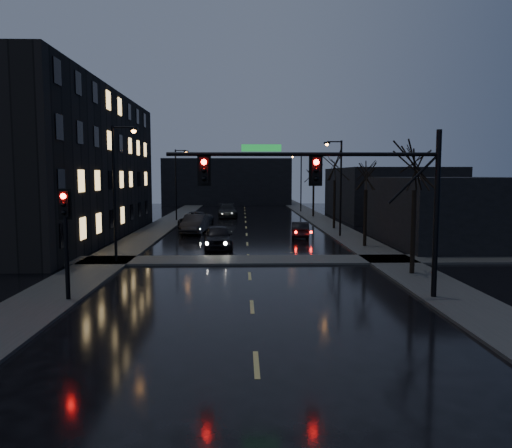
{
  "coord_description": "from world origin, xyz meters",
  "views": [
    {
      "loc": [
        -0.38,
        -11.19,
        5.16
      ],
      "look_at": [
        0.18,
        8.79,
        3.2
      ],
      "focal_mm": 35.0,
      "sensor_mm": 36.0,
      "label": 1
    }
  ],
  "objects": [
    {
      "name": "oncoming_car_c",
      "position": [
        -4.87,
        37.13,
        0.81
      ],
      "size": [
        3.23,
        6.05,
        1.62
      ],
      "primitive_type": "imported",
      "rotation": [
        0.0,
        0.0,
        -0.1
      ],
      "color": "black",
      "rests_on": "ground"
    },
    {
      "name": "ground",
      "position": [
        0.0,
        0.0,
        0.0
      ],
      "size": [
        160.0,
        160.0,
        0.0
      ],
      "primitive_type": "plane",
      "color": "black",
      "rests_on": "ground"
    },
    {
      "name": "tree_mid_a",
      "position": [
        8.4,
        24.0,
        5.83
      ],
      "size": [
        3.3,
        3.3,
        7.58
      ],
      "color": "black",
      "rests_on": "ground"
    },
    {
      "name": "commercial_right_near",
      "position": [
        15.5,
        26.0,
        2.5
      ],
      "size": [
        10.0,
        14.0,
        5.0
      ],
      "primitive_type": "cube",
      "color": "black",
      "rests_on": "ground"
    },
    {
      "name": "oncoming_car_d",
      "position": [
        -2.21,
        49.87,
        0.83
      ],
      "size": [
        2.71,
        5.84,
        1.65
      ],
      "primitive_type": "imported",
      "rotation": [
        0.0,
        0.0,
        0.07
      ],
      "color": "black",
      "rests_on": "ground"
    },
    {
      "name": "streetlight_r_mid",
      "position": [
        7.58,
        30.0,
        4.77
      ],
      "size": [
        1.53,
        0.28,
        8.0
      ],
      "color": "black",
      "rests_on": "ground"
    },
    {
      "name": "far_block",
      "position": [
        -3.0,
        78.0,
        4.0
      ],
      "size": [
        22.0,
        10.0,
        8.0
      ],
      "primitive_type": "cube",
      "color": "black",
      "rests_on": "ground"
    },
    {
      "name": "streetlight_l_far",
      "position": [
        -7.58,
        45.0,
        4.77
      ],
      "size": [
        1.53,
        0.28,
        8.0
      ],
      "color": "black",
      "rests_on": "ground"
    },
    {
      "name": "sidewalk_cross",
      "position": [
        0.0,
        18.5,
        0.06
      ],
      "size": [
        40.0,
        3.0,
        0.12
      ],
      "primitive_type": "cube",
      "color": "#2D2D2B",
      "rests_on": "ground"
    },
    {
      "name": "lead_car",
      "position": [
        4.43,
        29.77,
        0.66
      ],
      "size": [
        1.8,
        4.13,
        1.32
      ],
      "primitive_type": "imported",
      "rotation": [
        0.0,
        0.0,
        3.04
      ],
      "color": "black",
      "rests_on": "ground"
    },
    {
      "name": "signal_pole_left",
      "position": [
        -7.5,
        8.99,
        3.01
      ],
      "size": [
        0.35,
        0.41,
        4.53
      ],
      "color": "black",
      "rests_on": "ground"
    },
    {
      "name": "streetlight_r_far",
      "position": [
        7.58,
        58.0,
        4.77
      ],
      "size": [
        1.53,
        0.28,
        8.0
      ],
      "color": "black",
      "rests_on": "ground"
    },
    {
      "name": "sidewalk_left",
      "position": [
        -8.5,
        35.0,
        0.06
      ],
      "size": [
        3.0,
        140.0,
        0.12
      ],
      "primitive_type": "cube",
      "color": "#2D2D2B",
      "rests_on": "ground"
    },
    {
      "name": "streetlight_l_near",
      "position": [
        -7.58,
        18.0,
        4.77
      ],
      "size": [
        1.53,
        0.28,
        8.0
      ],
      "color": "black",
      "rests_on": "ground"
    },
    {
      "name": "apartment_block",
      "position": [
        -16.5,
        30.0,
        6.0
      ],
      "size": [
        12.0,
        30.0,
        12.0
      ],
      "primitive_type": "cube",
      "color": "black",
      "rests_on": "ground"
    },
    {
      "name": "oncoming_car_a",
      "position": [
        -2.11,
        23.85,
        0.83
      ],
      "size": [
        2.35,
        5.02,
        1.66
      ],
      "primitive_type": "imported",
      "rotation": [
        0.0,
        0.0,
        0.08
      ],
      "color": "black",
      "rests_on": "ground"
    },
    {
      "name": "signal_mast",
      "position": [
        3.85,
        9.0,
        4.87
      ],
      "size": [
        11.11,
        0.41,
        7.0
      ],
      "color": "black",
      "rests_on": "ground"
    },
    {
      "name": "sidewalk_right",
      "position": [
        8.5,
        35.0,
        0.06
      ],
      "size": [
        3.0,
        140.0,
        0.12
      ],
      "primitive_type": "cube",
      "color": "#2D2D2B",
      "rests_on": "ground"
    },
    {
      "name": "commercial_right_far",
      "position": [
        17.0,
        48.0,
        3.0
      ],
      "size": [
        12.0,
        18.0,
        6.0
      ],
      "primitive_type": "cube",
      "color": "black",
      "rests_on": "ground"
    },
    {
      "name": "oncoming_car_b",
      "position": [
        -4.59,
        32.84,
        0.84
      ],
      "size": [
        2.22,
        5.23,
        1.68
      ],
      "primitive_type": "imported",
      "rotation": [
        0.0,
        0.0,
        -0.09
      ],
      "color": "black",
      "rests_on": "ground"
    },
    {
      "name": "tree_far",
      "position": [
        8.4,
        50.0,
        6.06
      ],
      "size": [
        3.43,
        3.43,
        7.88
      ],
      "color": "black",
      "rests_on": "ground"
    },
    {
      "name": "tree_mid_b",
      "position": [
        8.4,
        36.0,
        6.61
      ],
      "size": [
        3.74,
        3.74,
        8.59
      ],
      "color": "black",
      "rests_on": "ground"
    },
    {
      "name": "tree_near",
      "position": [
        8.4,
        14.0,
        6.22
      ],
      "size": [
        3.52,
        3.52,
        8.08
      ],
      "color": "black",
      "rests_on": "ground"
    }
  ]
}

